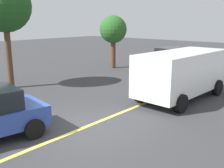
{
  "coord_description": "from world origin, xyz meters",
  "views": [
    {
      "loc": [
        -5.48,
        -6.27,
        3.58
      ],
      "look_at": [
        1.7,
        0.03,
        1.27
      ],
      "focal_mm": 42.23,
      "sensor_mm": 36.0,
      "label": 1
    }
  ],
  "objects_px": {
    "white_van": "(182,72)",
    "tree_centre_verge": "(113,30)",
    "car_red_mid_road": "(170,58)",
    "tree_left_verge": "(4,6)"
  },
  "relations": [
    {
      "from": "white_van",
      "to": "tree_left_verge",
      "type": "height_order",
      "value": "tree_left_verge"
    },
    {
      "from": "car_red_mid_road",
      "to": "tree_centre_verge",
      "type": "height_order",
      "value": "tree_centre_verge"
    },
    {
      "from": "tree_centre_verge",
      "to": "car_red_mid_road",
      "type": "bearing_deg",
      "value": -51.61
    },
    {
      "from": "white_van",
      "to": "tree_centre_verge",
      "type": "bearing_deg",
      "value": 62.19
    },
    {
      "from": "car_red_mid_road",
      "to": "tree_left_verge",
      "type": "xyz_separation_m",
      "value": [
        -11.08,
        3.48,
        3.49
      ]
    },
    {
      "from": "white_van",
      "to": "tree_left_verge",
      "type": "relative_size",
      "value": 0.93
    },
    {
      "from": "car_red_mid_road",
      "to": "tree_left_verge",
      "type": "relative_size",
      "value": 0.8
    },
    {
      "from": "tree_left_verge",
      "to": "tree_centre_verge",
      "type": "xyz_separation_m",
      "value": [
        8.38,
        -0.08,
        -1.4
      ]
    },
    {
      "from": "car_red_mid_road",
      "to": "tree_centre_verge",
      "type": "distance_m",
      "value": 4.82
    },
    {
      "from": "tree_centre_verge",
      "to": "tree_left_verge",
      "type": "bearing_deg",
      "value": 179.46
    }
  ]
}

